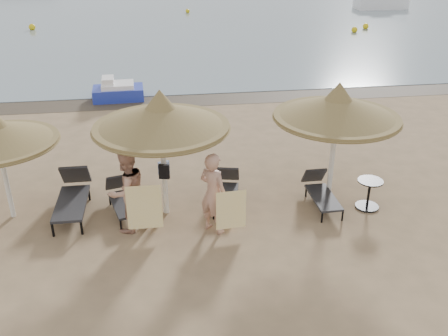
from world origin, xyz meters
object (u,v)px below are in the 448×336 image
Objects in this scene: palapa_center at (161,117)px; lounger_far_left at (73,195)px; lounger_near_left at (122,198)px; palapa_right at (337,108)px; person_right at (213,187)px; side_table at (369,195)px; person_left at (127,185)px; pedal_boat at (118,91)px; lounger_near_right at (227,189)px; lounger_far_right at (321,191)px.

palapa_center is 1.49× the size of lounger_far_left.
palapa_right is at bearing -15.93° from lounger_near_left.
palapa_center reaches higher than person_right.
side_table is 0.33× the size of person_left.
lounger_far_left reaches higher than pedal_boat.
lounger_far_left is 1.21× the size of lounger_near_right.
side_table is 0.37× the size of pedal_boat.
palapa_right is 1.77× the size of lounger_near_right.
palapa_center is 2.32m from lounger_near_left.
lounger_far_right and side_table have the same top height.
lounger_far_left is at bearing 169.22° from palapa_center.
lounger_far_left is at bearing -74.33° from person_left.
lounger_near_right is 1.03× the size of lounger_far_right.
lounger_far_right is at bearing 2.00° from lounger_near_right.
palapa_right is at bearing -1.88° from lounger_far_left.
pedal_boat is at bearing 122.18° from lounger_near_right.
side_table is 0.33× the size of person_right.
side_table reaches higher than lounger_near_left.
lounger_far_right is (5.88, -0.49, -0.08)m from lounger_far_left.
lounger_far_right is at bearing -140.53° from palapa_right.
lounger_near_right is 2.27m from lounger_far_right.
lounger_near_right is at bearing 176.44° from palapa_right.
lounger_far_right reaches higher than lounger_near_right.
person_left is at bearing 34.48° from person_right.
person_left is at bearing -92.06° from lounger_near_left.
palapa_center is 1.86× the size of lounger_far_right.
lounger_near_left is at bearing 14.05° from person_right.
person_right is 1.11× the size of pedal_boat.
lounger_far_left is (-6.18, 0.24, -1.93)m from palapa_right.
side_table reaches higher than lounger_near_right.
person_left is at bearing -87.81° from pedal_boat.
person_right reaches higher than lounger_far_left.
lounger_far_left is 3.65m from lounger_near_right.
palapa_center is 1.79× the size of lounger_near_left.
palapa_center is 2.96m from lounger_far_left.
person_right reaches higher than lounger_near_left.
lounger_near_right is 3.38m from side_table.
palapa_center reaches higher than lounger_far_left.
lounger_far_right is 0.73× the size of person_left.
palapa_center reaches higher than lounger_far_right.
palapa_right reaches higher than person_left.
lounger_near_left is at bearing -166.17° from lounger_near_right.
palapa_right reaches higher than lounger_far_left.
lounger_near_left is 4.74m from lounger_far_right.
lounger_far_left is (-2.16, 0.41, -1.98)m from palapa_center.
lounger_far_right is at bearing -4.41° from lounger_far_left.
person_right is (1.83, -0.32, -0.02)m from person_left.
lounger_near_left is 1.04× the size of lounger_far_right.
person_left is (-4.84, -0.77, -1.23)m from palapa_right.
lounger_far_left is 3.51m from person_right.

